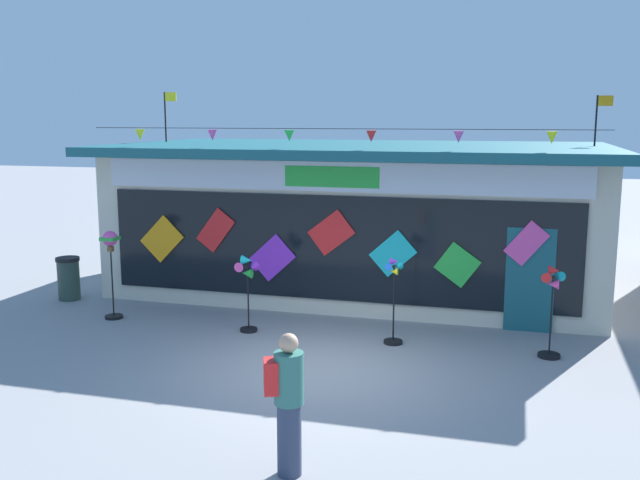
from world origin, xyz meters
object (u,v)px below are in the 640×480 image
at_px(wind_spinner_center_left, 394,299).
at_px(person_mid_plaza, 287,401).
at_px(wind_spinner_center_right, 552,301).
at_px(wind_spinner_left, 247,280).
at_px(kite_shop_building, 362,215).
at_px(wind_spinner_far_left, 111,254).
at_px(trash_bin, 69,278).

relative_size(wind_spinner_center_left, person_mid_plaza, 0.95).
distance_m(wind_spinner_center_right, person_mid_plaza, 5.87).
height_order(wind_spinner_left, wind_spinner_center_right, wind_spinner_center_right).
relative_size(kite_shop_building, wind_spinner_center_right, 6.94).
bearing_deg(wind_spinner_left, wind_spinner_center_right, -0.04).
relative_size(wind_spinner_far_left, trash_bin, 1.88).
distance_m(wind_spinner_left, wind_spinner_center_left, 2.79).
xyz_separation_m(kite_shop_building, wind_spinner_left, (-1.26, -4.29, -0.72)).
distance_m(person_mid_plaza, trash_bin, 9.54).
xyz_separation_m(wind_spinner_center_left, trash_bin, (-7.55, 1.19, -0.35)).
relative_size(wind_spinner_center_right, person_mid_plaza, 0.96).
relative_size(wind_spinner_left, wind_spinner_center_right, 0.92).
bearing_deg(trash_bin, wind_spinner_far_left, -31.14).
bearing_deg(wind_spinner_center_left, wind_spinner_center_right, -0.47).
xyz_separation_m(kite_shop_building, person_mid_plaza, (1.19, -9.32, -0.84)).
xyz_separation_m(wind_spinner_far_left, person_mid_plaza, (5.43, -5.15, -0.45)).
bearing_deg(wind_spinner_far_left, person_mid_plaza, -43.52).
distance_m(wind_spinner_far_left, wind_spinner_left, 2.99).
height_order(wind_spinner_far_left, trash_bin, wind_spinner_far_left).
bearing_deg(wind_spinner_left, wind_spinner_far_left, 177.61).
height_order(wind_spinner_far_left, wind_spinner_center_left, wind_spinner_far_left).
height_order(wind_spinner_center_left, wind_spinner_center_right, wind_spinner_center_right).
distance_m(wind_spinner_left, wind_spinner_center_right, 5.48).
distance_m(wind_spinner_center_left, person_mid_plaza, 5.06).
relative_size(kite_shop_building, trash_bin, 11.63).
distance_m(kite_shop_building, person_mid_plaza, 9.43).
bearing_deg(kite_shop_building, wind_spinner_far_left, -135.49).
bearing_deg(wind_spinner_center_right, wind_spinner_center_left, 179.53).
xyz_separation_m(wind_spinner_center_right, trash_bin, (-10.24, 1.21, -0.51)).
xyz_separation_m(kite_shop_building, wind_spinner_center_right, (4.22, -4.29, -0.73)).
bearing_deg(wind_spinner_far_left, trash_bin, 148.86).
distance_m(kite_shop_building, trash_bin, 6.88).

